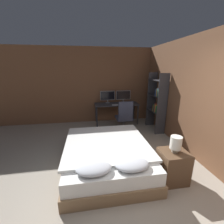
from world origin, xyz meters
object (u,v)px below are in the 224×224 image
object	(u,v)px
nightstand	(173,166)
office_chair	(124,119)
bedside_lamp	(176,143)
bookshelf	(158,101)
computer_mouse	(125,104)
monitor_left	(108,96)
desk	(117,106)
monitor_right	(123,96)
bed	(107,155)
keyboard	(118,105)

from	to	relation	value
nightstand	office_chair	size ratio (longest dim) A/B	0.57
bedside_lamp	bookshelf	xyz separation A→B (m)	(0.71, 2.22, 0.24)
nightstand	computer_mouse	distance (m)	2.94
monitor_left	computer_mouse	world-z (taller)	monitor_left
desk	monitor_right	xyz separation A→B (m)	(0.30, 0.20, 0.34)
desk	monitor_left	size ratio (longest dim) A/B	2.92
bed	desk	distance (m)	2.62
bedside_lamp	keyboard	world-z (taller)	bedside_lamp
keyboard	computer_mouse	distance (m)	0.28
bed	keyboard	size ratio (longest dim) A/B	5.19
keyboard	computer_mouse	size ratio (longest dim) A/B	5.46
computer_mouse	desk	bearing A→B (deg)	144.67
bedside_lamp	monitor_left	size ratio (longest dim) A/B	0.54
monitor_left	bookshelf	world-z (taller)	bookshelf
keyboard	office_chair	world-z (taller)	office_chair
bedside_lamp	monitor_left	xyz separation A→B (m)	(-0.74, 3.30, 0.24)
monitor_right	computer_mouse	xyz separation A→B (m)	(-0.02, -0.40, -0.24)
desk	monitor_right	distance (m)	0.50
nightstand	monitor_right	bearing A→B (deg)	92.46
bed	monitor_left	bearing A→B (deg)	82.09
nightstand	computer_mouse	size ratio (longest dim) A/B	8.41
office_chair	bed	bearing A→B (deg)	-114.35
bed	office_chair	xyz separation A→B (m)	(0.77, 1.71, 0.16)
nightstand	monitor_left	bearing A→B (deg)	102.60
monitor_left	keyboard	size ratio (longest dim) A/B	1.41
monitor_left	computer_mouse	size ratio (longest dim) A/B	7.71
monitor_left	monitor_right	size ratio (longest dim) A/B	1.00
bed	keyboard	xyz separation A→B (m)	(0.67, 2.30, 0.49)
desk	bookshelf	distance (m)	1.49
monitor_left	monitor_right	bearing A→B (deg)	0.00
bed	bedside_lamp	world-z (taller)	bedside_lamp
desk	monitor_left	distance (m)	0.50
bookshelf	monitor_right	bearing A→B (deg)	128.37
bed	computer_mouse	distance (m)	2.54
computer_mouse	bookshelf	size ratio (longest dim) A/B	0.04
bed	desk	world-z (taller)	desk
keyboard	computer_mouse	world-z (taller)	computer_mouse
nightstand	computer_mouse	bearing A→B (deg)	93.13
nightstand	bookshelf	size ratio (longest dim) A/B	0.32
desk	monitor_left	world-z (taller)	monitor_left
computer_mouse	monitor_left	bearing A→B (deg)	145.23
bedside_lamp	nightstand	bearing A→B (deg)	0.00
desk	bookshelf	bearing A→B (deg)	-37.24
office_chair	keyboard	bearing A→B (deg)	99.53
nightstand	desk	bearing A→B (deg)	98.08
office_chair	monitor_right	bearing A→B (deg)	78.75
desk	monitor_left	xyz separation A→B (m)	(-0.30, 0.20, 0.34)
bed	keyboard	bearing A→B (deg)	73.70
bed	monitor_right	world-z (taller)	monitor_right
bedside_lamp	monitor_left	distance (m)	3.39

